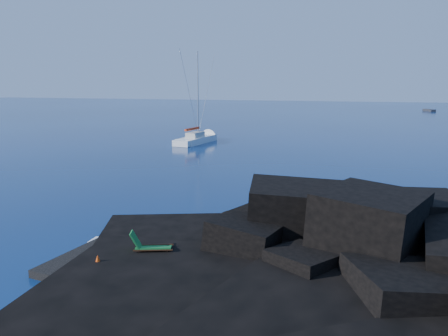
{
  "coord_description": "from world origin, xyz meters",
  "views": [
    {
      "loc": [
        13.27,
        -15.73,
        8.06
      ],
      "look_at": [
        3.26,
        14.08,
        2.0
      ],
      "focal_mm": 35.0,
      "sensor_mm": 36.0,
      "label": 1
    }
  ],
  "objects_px": {
    "deck_chair": "(153,242)",
    "distant_boat_a": "(429,111)",
    "marker_cone": "(98,261)",
    "sunbather": "(153,268)",
    "sailboat": "(197,143)"
  },
  "relations": [
    {
      "from": "sunbather",
      "to": "distant_boat_a",
      "type": "relative_size",
      "value": 0.33
    },
    {
      "from": "deck_chair",
      "to": "sunbather",
      "type": "xyz_separation_m",
      "value": [
        0.78,
        -1.54,
        -0.46
      ]
    },
    {
      "from": "deck_chair",
      "to": "marker_cone",
      "type": "bearing_deg",
      "value": -151.42
    },
    {
      "from": "sailboat",
      "to": "distant_boat_a",
      "type": "distance_m",
      "value": 97.0
    },
    {
      "from": "deck_chair",
      "to": "sailboat",
      "type": "bearing_deg",
      "value": 88.17
    },
    {
      "from": "sailboat",
      "to": "sunbather",
      "type": "xyz_separation_m",
      "value": [
        14.54,
        -40.7,
        0.51
      ]
    },
    {
      "from": "marker_cone",
      "to": "distant_boat_a",
      "type": "distance_m",
      "value": 132.6
    },
    {
      "from": "sailboat",
      "to": "sunbather",
      "type": "bearing_deg",
      "value": -64.44
    },
    {
      "from": "deck_chair",
      "to": "distant_boat_a",
      "type": "xyz_separation_m",
      "value": [
        25.52,
        127.85,
        -0.98
      ]
    },
    {
      "from": "deck_chair",
      "to": "sunbather",
      "type": "height_order",
      "value": "deck_chair"
    },
    {
      "from": "deck_chair",
      "to": "distant_boat_a",
      "type": "bearing_deg",
      "value": 57.53
    },
    {
      "from": "deck_chair",
      "to": "marker_cone",
      "type": "distance_m",
      "value": 2.57
    },
    {
      "from": "marker_cone",
      "to": "sailboat",
      "type": "bearing_deg",
      "value": 106.42
    },
    {
      "from": "distant_boat_a",
      "to": "sunbather",
      "type": "bearing_deg",
      "value": -124.22
    },
    {
      "from": "sunbather",
      "to": "marker_cone",
      "type": "distance_m",
      "value": 2.46
    }
  ]
}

